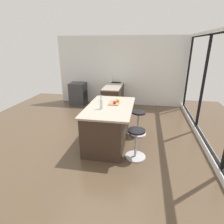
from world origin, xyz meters
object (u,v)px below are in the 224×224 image
Objects in this scene: cutting_board at (114,103)px; stool_middle at (136,145)px; stool_by_window at (138,124)px; kitchen_island at (108,124)px; apple_red at (115,102)px; oven_range at (78,93)px; water_bottle at (101,104)px; apple_yellow at (118,100)px.

stool_middle is at bearing 37.72° from cutting_board.
stool_by_window and stool_middle have the same top height.
stool_middle is at bearing 0.00° from stool_by_window.
cutting_board is at bearing 154.79° from kitchen_island.
apple_red reaches higher than stool_by_window.
kitchen_island is at bearing 31.99° from oven_range.
stool_middle is at bearing 68.39° from water_bottle.
stool_by_window is (2.37, 2.53, -0.12)m from oven_range.
stool_by_window is 8.90× the size of apple_red.
oven_range is 3.35m from cutting_board.
water_bottle is at bearing -111.61° from stool_middle.
oven_range is at bearing -143.86° from stool_middle.
cutting_board is (2.69, 1.93, 0.52)m from oven_range.
kitchen_island is 0.91m from stool_by_window.
stool_middle is (1.09, 0.00, 0.00)m from stool_by_window.
kitchen_island reaches higher than oven_range.
stool_by_window is 0.94m from cutting_board.
oven_range is 9.67× the size of apple_yellow.
cutting_board reaches higher than stool_by_window.
water_bottle is at bearing -27.73° from apple_yellow.
stool_middle is 7.32× the size of apple_yellow.
water_bottle reaches higher than stool_middle.
kitchen_island is 2.67× the size of stool_middle.
kitchen_island is 0.91m from stool_middle.
apple_yellow is at bearing -148.59° from stool_middle.
apple_red is (-0.13, 0.14, 0.52)m from kitchen_island.
cutting_board is (0.32, -0.60, 0.65)m from stool_by_window.
stool_middle is 1.81× the size of cutting_board.
apple_red reaches higher than stool_middle.
apple_yellow is (-0.09, 0.07, 0.05)m from cutting_board.
apple_yellow reaches higher than stool_middle.
cutting_board is at bearing 155.22° from water_bottle.
apple_yellow reaches higher than kitchen_island.
apple_yellow is at bearing -66.08° from stool_by_window.
kitchen_island is at bearing -45.31° from apple_red.
oven_range is 3.47m from stool_by_window.
apple_yellow reaches higher than stool_by_window.
kitchen_island is 4.84× the size of cutting_board.
cutting_board is 0.51m from water_bottle.
apple_yellow is (-0.31, 0.18, 0.53)m from kitchen_island.
kitchen_island is at bearing -30.05° from apple_yellow.
apple_red reaches higher than kitchen_island.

